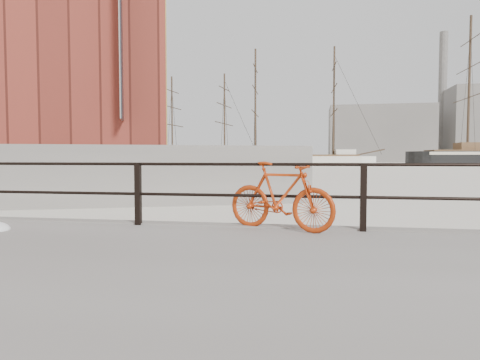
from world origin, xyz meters
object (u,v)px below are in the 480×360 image
at_px(schooner_left, 198,165).
at_px(workboat_near, 7,175).
at_px(schooner_mid, 294,165).
at_px(bicycle, 280,196).
at_px(workboat_far, 56,169).

distance_m(schooner_left, workboat_near, 50.18).
relative_size(schooner_mid, workboat_near, 2.83).
xyz_separation_m(schooner_mid, schooner_left, (-18.98, 2.13, 0.00)).
height_order(bicycle, schooner_left, schooner_left).
distance_m(bicycle, schooner_left, 78.95).
xyz_separation_m(bicycle, schooner_left, (-22.32, 75.72, -0.86)).
height_order(schooner_left, workboat_near, schooner_left).
bearing_deg(schooner_left, workboat_far, -100.41).
height_order(schooner_left, workboat_far, schooner_left).
height_order(schooner_mid, workboat_near, schooner_mid).
bearing_deg(workboat_far, schooner_mid, 3.62).
height_order(bicycle, workboat_near, workboat_near).
relative_size(bicycle, workboat_near, 0.15).
height_order(schooner_mid, workboat_far, schooner_mid).
distance_m(bicycle, schooner_mid, 73.67).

